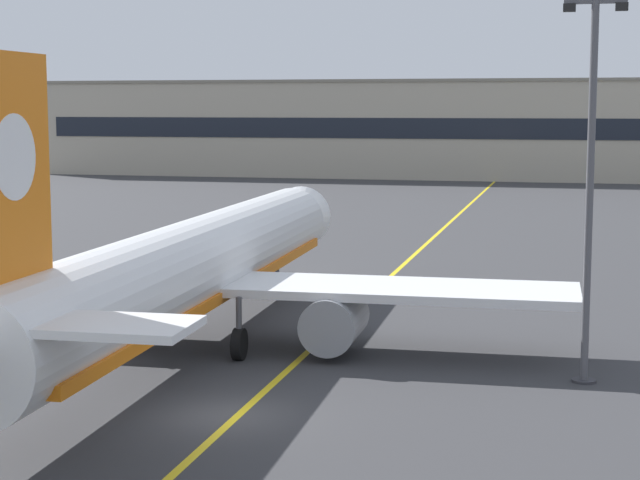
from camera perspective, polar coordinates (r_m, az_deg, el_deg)
The scene contains 6 objects.
ground_plane at distance 35.97m, azimuth -4.87°, elevation -9.29°, with size 400.00×400.00×0.00m, color #353538.
taxiway_centreline at distance 64.42m, azimuth 3.81°, elevation -1.92°, with size 0.30×180.00×0.01m, color yellow.
airliner_foreground at distance 45.33m, azimuth -6.86°, elevation -1.51°, with size 32.16×41.49×11.65m.
apron_lamp_post at distance 39.99m, azimuth 14.17°, elevation 2.84°, with size 2.24×0.90×13.99m.
safety_cone_by_nose_gear at distance 61.51m, azimuth -0.64°, elevation -2.10°, with size 0.44×0.44×0.55m.
terminal_building at distance 150.71m, azimuth 13.89°, elevation 5.72°, with size 158.29×12.40×13.73m.
Camera 1 is at (11.27, -32.60, 10.18)m, focal length 60.11 mm.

